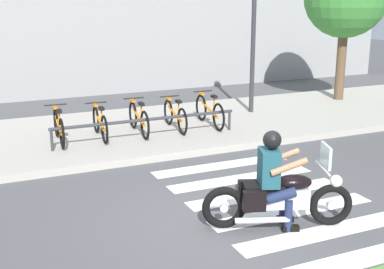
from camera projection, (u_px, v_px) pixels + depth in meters
The scene contains 17 objects.
ground_plane at pixel (234, 223), 7.63m from camera, with size 48.00×48.00×0.00m, color #4C4C4F.
sidewalk at pixel (126, 132), 12.28m from camera, with size 24.00×4.40×0.15m, color #A8A399.
crosswalk_stripe_0 at pixel (365, 257), 6.64m from camera, with size 2.80×0.40×0.01m, color white.
crosswalk_stripe_1 at pixel (326, 232), 7.34m from camera, with size 2.80×0.40×0.01m, color white.
crosswalk_stripe_2 at pixel (293, 211), 8.04m from camera, with size 2.80×0.40×0.01m, color white.
crosswalk_stripe_3 at pixel (265, 193), 8.75m from camera, with size 2.80×0.40×0.01m, color white.
crosswalk_stripe_4 at pixel (241, 178), 9.45m from camera, with size 2.80×0.40×0.01m, color white.
crosswalk_stripe_5 at pixel (221, 165), 10.15m from camera, with size 2.80×0.40×0.01m, color white.
motorcycle at pixel (279, 197), 7.40m from camera, with size 2.08×0.97×1.22m.
rider at pixel (274, 173), 7.30m from camera, with size 0.74×0.68×1.43m.
bicycle_0 at pixel (59, 127), 11.09m from camera, with size 0.48×1.64×0.77m.
bicycle_1 at pixel (100, 123), 11.44m from camera, with size 0.48×1.59×0.74m.
bicycle_2 at pixel (139, 119), 11.79m from camera, with size 0.48×1.68×0.77m.
bicycle_3 at pixel (175, 115), 12.15m from camera, with size 0.48×1.62×0.74m.
bicycle_4 at pixel (209, 111), 12.50m from camera, with size 0.48×1.75×0.79m.
bike_rack at pixel (147, 121), 11.29m from camera, with size 4.18×0.07×0.49m.
street_lamp at pixel (254, 22), 13.43m from camera, with size 0.28×0.28×4.14m.
Camera 1 is at (-3.44, -6.15, 3.27)m, focal length 48.73 mm.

